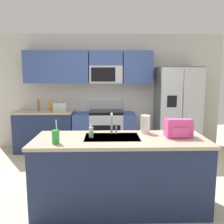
% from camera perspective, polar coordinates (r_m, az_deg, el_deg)
% --- Properties ---
extents(ground_plane, '(9.00, 9.00, 0.00)m').
position_cam_1_polar(ground_plane, '(3.77, -0.22, -17.42)').
color(ground_plane, beige).
rests_on(ground_plane, ground).
extents(kitchen_wall_unit, '(5.20, 0.43, 2.60)m').
position_cam_1_polar(kitchen_wall_unit, '(5.47, -2.26, 6.71)').
color(kitchen_wall_unit, beige).
rests_on(kitchen_wall_unit, ground).
extents(back_counter, '(1.27, 0.63, 0.90)m').
position_cam_1_polar(back_counter, '(5.49, -15.81, -4.37)').
color(back_counter, '#1E2A4D').
rests_on(back_counter, ground).
extents(range_oven, '(1.36, 0.61, 1.10)m').
position_cam_1_polar(range_oven, '(5.33, -1.82, -4.52)').
color(range_oven, '#B7BABF').
rests_on(range_oven, ground).
extents(refrigerator, '(0.90, 0.76, 1.85)m').
position_cam_1_polar(refrigerator, '(5.40, 15.38, 0.55)').
color(refrigerator, '#4C4F54').
rests_on(refrigerator, ground).
extents(island_counter, '(2.13, 0.82, 0.90)m').
position_cam_1_polar(island_counter, '(3.09, 1.95, -14.28)').
color(island_counter, '#1E2A4D').
rests_on(island_counter, ground).
extents(toaster, '(0.28, 0.16, 0.18)m').
position_cam_1_polar(toaster, '(5.27, -12.32, 1.18)').
color(toaster, '#B7BABF').
rests_on(toaster, back_counter).
extents(pepper_mill, '(0.05, 0.05, 0.26)m').
position_cam_1_polar(pepper_mill, '(5.43, -17.29, 1.60)').
color(pepper_mill, brown).
rests_on(pepper_mill, back_counter).
extents(bottle_orange, '(0.06, 0.06, 0.23)m').
position_cam_1_polar(bottle_orange, '(5.40, -14.68, 1.52)').
color(bottle_orange, orange).
rests_on(bottle_orange, back_counter).
extents(sink_faucet, '(0.08, 0.21, 0.28)m').
position_cam_1_polar(sink_faucet, '(3.09, 0.05, -2.34)').
color(sink_faucet, '#B7BABF').
rests_on(sink_faucet, island_counter).
extents(drink_cup_green, '(0.08, 0.08, 0.27)m').
position_cam_1_polar(drink_cup_green, '(2.75, -13.40, -5.82)').
color(drink_cup_green, green).
rests_on(drink_cup_green, island_counter).
extents(soap_dispenser, '(0.06, 0.06, 0.17)m').
position_cam_1_polar(soap_dispenser, '(2.95, -5.03, -4.85)').
color(soap_dispenser, '#A5D8B2').
rests_on(soap_dispenser, island_counter).
extents(paper_towel_roll, '(0.12, 0.12, 0.24)m').
position_cam_1_polar(paper_towel_roll, '(3.19, 8.02, -2.94)').
color(paper_towel_roll, white).
rests_on(paper_towel_roll, island_counter).
extents(backpack, '(0.32, 0.22, 0.23)m').
position_cam_1_polar(backpack, '(3.07, 15.69, -3.67)').
color(backpack, '#EA4C93').
rests_on(backpack, island_counter).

